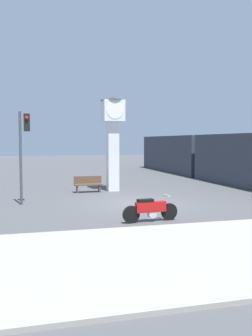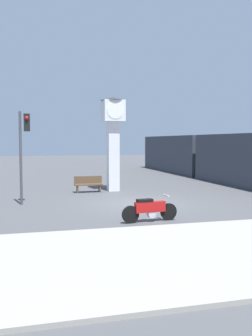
{
  "view_description": "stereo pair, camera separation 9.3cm",
  "coord_description": "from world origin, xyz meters",
  "px_view_note": "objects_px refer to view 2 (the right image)",
  "views": [
    {
      "loc": [
        -5.04,
        -16.54,
        2.92
      ],
      "look_at": [
        -0.39,
        0.64,
        1.64
      ],
      "focal_mm": 40.0,
      "sensor_mm": 36.0,
      "label": 1
    },
    {
      "loc": [
        -4.95,
        -16.56,
        2.92
      ],
      "look_at": [
        -0.39,
        0.64,
        1.64
      ],
      "focal_mm": 40.0,
      "sensor_mm": 36.0,
      "label": 2
    }
  ],
  "objects_px": {
    "traffic_light": "(24,141)",
    "clock_tower": "(113,129)",
    "bench": "(88,184)",
    "motorcycle": "(150,209)",
    "freight_train": "(210,157)"
  },
  "relations": [
    {
      "from": "motorcycle",
      "to": "freight_train",
      "type": "xyz_separation_m",
      "value": [
        9.77,
        14.2,
        1.25
      ]
    },
    {
      "from": "clock_tower",
      "to": "bench",
      "type": "height_order",
      "value": "clock_tower"
    },
    {
      "from": "motorcycle",
      "to": "bench",
      "type": "bearing_deg",
      "value": 90.41
    },
    {
      "from": "motorcycle",
      "to": "clock_tower",
      "type": "relative_size",
      "value": 0.39
    },
    {
      "from": "bench",
      "to": "freight_train",
      "type": "bearing_deg",
      "value": 28.77
    },
    {
      "from": "motorcycle",
      "to": "traffic_light",
      "type": "height_order",
      "value": "traffic_light"
    },
    {
      "from": "motorcycle",
      "to": "traffic_light",
      "type": "bearing_deg",
      "value": 125.6
    },
    {
      "from": "clock_tower",
      "to": "bench",
      "type": "xyz_separation_m",
      "value": [
        -1.52,
        -0.29,
        -3.13
      ]
    },
    {
      "from": "clock_tower",
      "to": "freight_train",
      "type": "distance_m",
      "value": 10.9
    },
    {
      "from": "traffic_light",
      "to": "bench",
      "type": "relative_size",
      "value": 2.67
    },
    {
      "from": "clock_tower",
      "to": "freight_train",
      "type": "height_order",
      "value": "clock_tower"
    },
    {
      "from": "traffic_light",
      "to": "freight_train",
      "type": "bearing_deg",
      "value": 32.99
    },
    {
      "from": "clock_tower",
      "to": "traffic_light",
      "type": "distance_m",
      "value": 6.23
    },
    {
      "from": "traffic_light",
      "to": "clock_tower",
      "type": "bearing_deg",
      "value": 35.91
    },
    {
      "from": "freight_train",
      "to": "traffic_light",
      "type": "relative_size",
      "value": 5.88
    }
  ]
}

